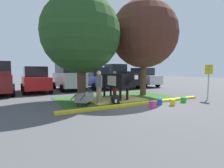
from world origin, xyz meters
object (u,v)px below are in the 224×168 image
at_px(sedan_red, 35,80).
at_px(parking_sign, 209,75).
at_px(shade_tree_left, 81,34).
at_px(cow_holstein, 116,81).
at_px(wheelbarrow, 85,98).
at_px(bucket_blue, 160,102).
at_px(bucket_yellow, 173,102).
at_px(calf_lying, 115,99).
at_px(sedan_blue, 96,78).
at_px(sedan_silver, 142,77).
at_px(person_visitor_near, 115,82).
at_px(bucket_pink, 152,104).
at_px(suv_dark_grey, 68,76).
at_px(bucket_green, 184,100).
at_px(shade_tree_right, 144,34).
at_px(person_handler, 99,86).
at_px(pickup_truck_black, 120,76).

bearing_deg(sedan_red, parking_sign, -45.56).
height_order(shade_tree_left, cow_holstein, shade_tree_left).
xyz_separation_m(wheelbarrow, parking_sign, (7.05, -1.78, 1.06)).
bearing_deg(bucket_blue, parking_sign, -2.59).
relative_size(parking_sign, bucket_yellow, 6.77).
xyz_separation_m(calf_lying, sedan_blue, (2.24, 7.39, 0.75)).
xyz_separation_m(sedan_red, sedan_silver, (10.75, -0.08, 0.00)).
bearing_deg(person_visitor_near, shade_tree_left, -160.12).
bearing_deg(bucket_yellow, bucket_pink, 175.22).
height_order(person_visitor_near, parking_sign, parking_sign).
height_order(shade_tree_left, suv_dark_grey, shade_tree_left).
bearing_deg(person_visitor_near, sedan_blue, 80.73).
bearing_deg(bucket_green, shade_tree_right, 91.88).
height_order(parking_sign, bucket_pink, parking_sign).
xyz_separation_m(sedan_red, suv_dark_grey, (2.73, 0.37, 0.29)).
bearing_deg(bucket_pink, sedan_silver, 53.05).
bearing_deg(parking_sign, bucket_yellow, -175.54).
xyz_separation_m(bucket_green, sedan_silver, (4.29, 8.67, 0.84)).
distance_m(calf_lying, bucket_pink, 1.94).
bearing_deg(sedan_red, person_visitor_near, -45.80).
distance_m(cow_holstein, person_handler, 1.57).
relative_size(parking_sign, suv_dark_grey, 0.44).
xyz_separation_m(cow_holstein, bucket_blue, (1.01, -2.53, -0.96)).
distance_m(suv_dark_grey, pickup_truck_black, 5.42).
relative_size(bucket_blue, sedan_red, 0.06).
xyz_separation_m(shade_tree_left, bucket_pink, (2.24, -3.26, -3.55)).
xyz_separation_m(bucket_green, sedan_red, (-6.46, 8.75, 0.84)).
xyz_separation_m(person_visitor_near, suv_dark_grey, (-1.82, 5.06, 0.36)).
bearing_deg(person_visitor_near, shade_tree_right, -25.06).
relative_size(bucket_pink, sedan_silver, 0.08).
bearing_deg(shade_tree_right, calf_lying, -151.99).
height_order(sedan_blue, pickup_truck_black, pickup_truck_black).
distance_m(person_visitor_near, pickup_truck_black, 6.27).
xyz_separation_m(person_handler, sedan_blue, (2.90, 6.84, 0.07)).
bearing_deg(bucket_pink, person_handler, 126.78).
relative_size(suv_dark_grey, pickup_truck_black, 0.85).
bearing_deg(bucket_blue, calf_lying, 142.90).
distance_m(shade_tree_right, bucket_blue, 5.26).
bearing_deg(shade_tree_left, bucket_yellow, -44.28).
xyz_separation_m(person_visitor_near, sedan_silver, (6.20, 4.61, 0.08)).
height_order(calf_lying, sedan_silver, sedan_silver).
bearing_deg(bucket_blue, sedan_red, 119.55).
height_order(cow_holstein, wheelbarrow, cow_holstein).
height_order(calf_lying, sedan_red, sedan_red).
bearing_deg(person_visitor_near, bucket_yellow, -80.18).
distance_m(person_visitor_near, sedan_silver, 7.73).
relative_size(pickup_truck_black, sedan_silver, 1.23).
bearing_deg(bucket_pink, suv_dark_grey, 98.35).
bearing_deg(bucket_green, pickup_truck_black, 79.61).
bearing_deg(bucket_green, calf_lying, 156.11).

